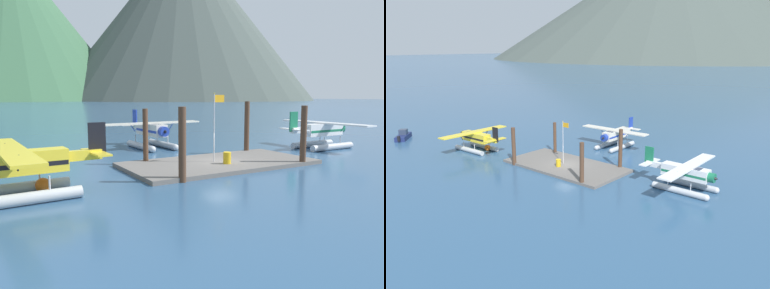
# 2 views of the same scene
# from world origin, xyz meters

# --- Properties ---
(ground_plane) EXTENTS (1200.00, 1200.00, 0.00)m
(ground_plane) POSITION_xyz_m (0.00, 0.00, 0.00)
(ground_plane) COLOR #2D5175
(dock_platform) EXTENTS (14.68, 7.32, 0.30)m
(dock_platform) POSITION_xyz_m (0.00, 0.00, 0.15)
(dock_platform) COLOR #66605B
(dock_platform) RESTS_ON ground
(piling_near_left) EXTENTS (0.48, 0.48, 4.68)m
(piling_near_left) POSITION_xyz_m (-5.27, -3.57, 2.34)
(piling_near_left) COLOR #4C3323
(piling_near_left) RESTS_ON ground
(piling_near_right) EXTENTS (0.47, 0.47, 4.60)m
(piling_near_right) POSITION_xyz_m (5.43, -3.41, 2.30)
(piling_near_right) COLOR #4C3323
(piling_near_right) RESTS_ON ground
(piling_far_left) EXTENTS (0.41, 0.41, 4.36)m
(piling_far_left) POSITION_xyz_m (-4.81, 3.13, 2.18)
(piling_far_left) COLOR #4C3323
(piling_far_left) RESTS_ON ground
(piling_far_right) EXTENTS (0.46, 0.46, 4.84)m
(piling_far_right) POSITION_xyz_m (5.51, 3.52, 2.42)
(piling_far_right) COLOR #4C3323
(piling_far_right) RESTS_ON ground
(flagpole) EXTENTS (0.95, 0.10, 5.28)m
(flagpole) POSITION_xyz_m (-0.32, 0.07, 3.63)
(flagpole) COLOR silver
(flagpole) RESTS_ON dock_platform
(fuel_drum) EXTENTS (0.62, 0.62, 0.88)m
(fuel_drum) POSITION_xyz_m (-0.11, -1.15, 0.74)
(fuel_drum) COLOR gold
(fuel_drum) RESTS_ON dock_platform
(mooring_buoy) EXTENTS (0.83, 0.83, 0.83)m
(mooring_buoy) POSITION_xyz_m (-13.13, -1.81, 0.41)
(mooring_buoy) COLOR orange
(mooring_buoy) RESTS_ON ground
(mountain_ridge_west_peak) EXTENTS (339.47, 339.47, 213.87)m
(mountain_ridge_west_peak) POSITION_xyz_m (230.24, 417.18, 106.93)
(mountain_ridge_west_peak) COLOR #424C47
(mountain_ridge_west_peak) RESTS_ON ground
(mountain_ridge_centre_peak) EXTENTS (283.08, 283.08, 181.87)m
(mountain_ridge_centre_peak) POSITION_xyz_m (29.89, 479.74, 90.93)
(mountain_ridge_centre_peak) COLOR #386042
(mountain_ridge_centre_peak) RESTS_ON ground
(seaplane_cream_bow_centre) EXTENTS (10.43, 7.98, 3.84)m
(seaplane_cream_bow_centre) POSITION_xyz_m (-0.65, 11.19, 1.58)
(seaplane_cream_bow_centre) COLOR #B7BABF
(seaplane_cream_bow_centre) RESTS_ON ground
(seaplane_white_stbd_fwd) EXTENTS (7.98, 10.41, 3.84)m
(seaplane_white_stbd_fwd) POSITION_xyz_m (14.31, 2.20, 1.58)
(seaplane_white_stbd_fwd) COLOR #B7BABF
(seaplane_white_stbd_fwd) RESTS_ON ground
(seaplane_yellow_port_aft) EXTENTS (7.98, 10.45, 3.84)m
(seaplane_yellow_port_aft) POSITION_xyz_m (-14.41, -2.70, 1.58)
(seaplane_yellow_port_aft) COLOR #B7BABF
(seaplane_yellow_port_aft) RESTS_ON ground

